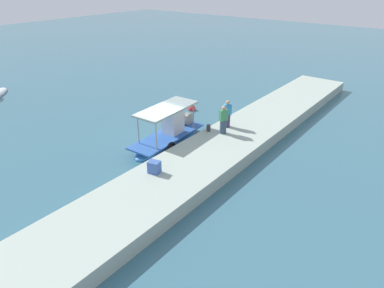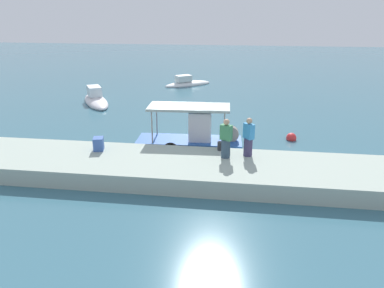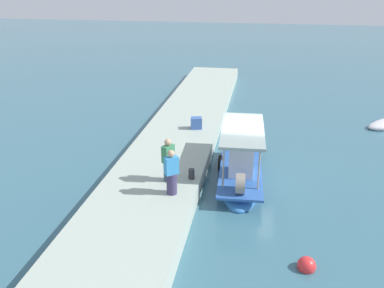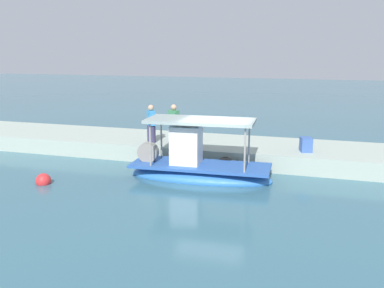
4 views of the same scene
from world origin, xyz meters
name	(u,v)px [view 2 (image 2 of 4)]	position (x,y,z in m)	size (l,w,h in m)	color
ground_plane	(178,147)	(0.00, 0.00, 0.00)	(120.00, 120.00, 0.00)	#376576
dock_quay	(163,168)	(0.00, -3.70, 0.37)	(36.00, 3.76, 0.74)	#A4B2A4
main_fishing_boat	(191,142)	(0.75, -0.35, 0.44)	(5.63, 2.08, 2.67)	#3174C2
fisherman_near_bollard	(248,139)	(3.60, -2.67, 1.52)	(0.54, 0.55, 1.72)	#3D365A
fisherman_by_crate	(226,140)	(2.63, -3.02, 1.53)	(0.56, 0.52, 1.74)	#31475A
mooring_bollard	(220,146)	(2.33, -2.17, 0.94)	(0.24, 0.24, 0.40)	#2D2D33
cargo_crate	(99,144)	(-3.19, -2.91, 1.04)	(0.55, 0.44, 0.59)	#3B5FAA
marker_buoy	(291,138)	(6.03, 1.99, 0.11)	(0.56, 0.56, 0.56)	red
moored_boat_near	(187,84)	(-2.09, 16.94, 0.16)	(4.68, 4.08, 1.23)	silver
moored_boat_mid	(96,100)	(-8.00, 8.82, 0.23)	(4.07, 5.38, 1.48)	silver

